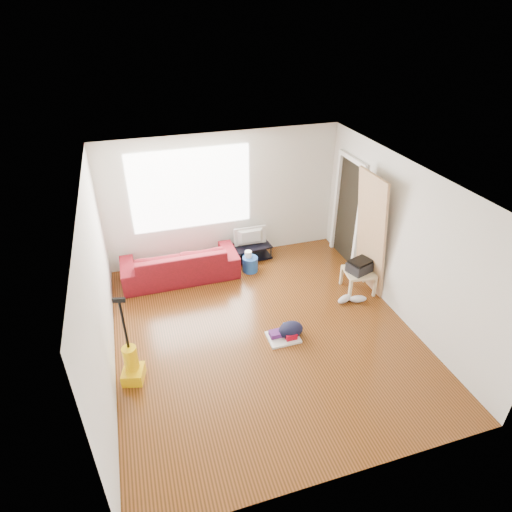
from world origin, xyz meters
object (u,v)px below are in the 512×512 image
object	(u,v)px
backpack	(290,335)
tv_stand	(251,251)
side_table	(359,274)
cleaning_tray	(284,335)
bucket	(250,271)
vacuum	(132,365)
sofa	(181,277)

from	to	relation	value
backpack	tv_stand	bearing A→B (deg)	75.02
side_table	cleaning_tray	bearing A→B (deg)	-154.80
bucket	backpack	xyz separation A→B (m)	(0.07, -1.95, 0.00)
bucket	cleaning_tray	size ratio (longest dim) A/B	0.61
backpack	vacuum	bearing A→B (deg)	171.22
tv_stand	cleaning_tray	xyz separation A→B (m)	(-0.21, -2.42, -0.10)
cleaning_tray	bucket	bearing A→B (deg)	88.52
tv_stand	side_table	world-z (taller)	side_table
tv_stand	bucket	distance (m)	0.50
cleaning_tray	backpack	distance (m)	0.13
side_table	backpack	world-z (taller)	side_table
bucket	tv_stand	bearing A→B (deg)	70.86
sofa	tv_stand	size ratio (longest dim) A/B	2.66
cleaning_tray	vacuum	world-z (taller)	vacuum
cleaning_tray	vacuum	xyz separation A→B (m)	(-2.25, -0.15, 0.19)
sofa	tv_stand	bearing A→B (deg)	-169.48
tv_stand	side_table	size ratio (longest dim) A/B	1.44
sofa	bucket	distance (m)	1.31
cleaning_tray	tv_stand	bearing A→B (deg)	85.11
cleaning_tray	vacuum	bearing A→B (deg)	-176.15
tv_stand	sofa	bearing A→B (deg)	-174.72
bucket	vacuum	distance (m)	3.14
bucket	vacuum	xyz separation A→B (m)	(-2.30, -2.13, 0.24)
backpack	bucket	bearing A→B (deg)	79.14
sofa	bucket	bearing A→B (deg)	172.08
tv_stand	vacuum	bearing A→B (deg)	-138.94
side_table	cleaning_tray	xyz separation A→B (m)	(-1.70, -0.80, -0.29)
sofa	bucket	size ratio (longest dim) A/B	7.22
bucket	cleaning_tray	world-z (taller)	cleaning_tray
side_table	bucket	xyz separation A→B (m)	(-1.65, 1.18, -0.34)
sofa	vacuum	world-z (taller)	vacuum
sofa	backpack	xyz separation A→B (m)	(1.37, -2.13, 0.00)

